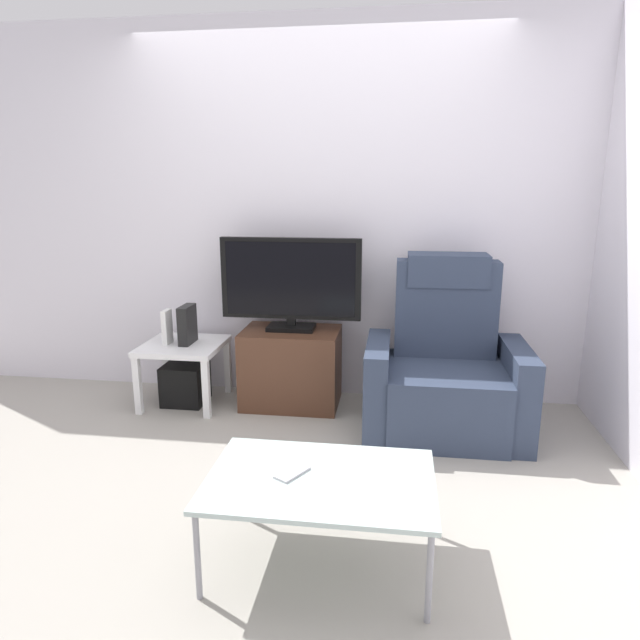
# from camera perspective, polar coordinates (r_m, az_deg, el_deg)

# --- Properties ---
(ground_plane) EXTENTS (6.40, 6.40, 0.00)m
(ground_plane) POSITION_cam_1_polar(r_m,az_deg,el_deg) (3.21, -3.21, -14.32)
(ground_plane) COLOR #9E998E
(wall_back) EXTENTS (6.40, 0.06, 2.60)m
(wall_back) POSITION_cam_1_polar(r_m,az_deg,el_deg) (3.95, -0.27, 10.71)
(wall_back) COLOR silver
(wall_back) RESTS_ON ground
(tv_stand) EXTENTS (0.66, 0.45, 0.54)m
(tv_stand) POSITION_cam_1_polar(r_m,az_deg,el_deg) (3.89, -2.97, -4.85)
(tv_stand) COLOR #4C2D1E
(tv_stand) RESTS_ON ground
(television) EXTENTS (0.95, 0.20, 0.63)m
(television) POSITION_cam_1_polar(r_m,az_deg,el_deg) (3.76, -3.02, 3.92)
(television) COLOR black
(television) RESTS_ON tv_stand
(recliner_armchair) EXTENTS (0.98, 0.78, 1.08)m
(recliner_armchair) POSITION_cam_1_polar(r_m,az_deg,el_deg) (3.58, 12.70, -5.10)
(recliner_armchair) COLOR #2D384C
(recliner_armchair) RESTS_ON ground
(side_table) EXTENTS (0.54, 0.54, 0.44)m
(side_table) POSITION_cam_1_polar(r_m,az_deg,el_deg) (3.99, -13.80, -3.26)
(side_table) COLOR white
(side_table) RESTS_ON ground
(subwoofer_box) EXTENTS (0.28, 0.28, 0.28)m
(subwoofer_box) POSITION_cam_1_polar(r_m,az_deg,el_deg) (4.07, -13.62, -6.32)
(subwoofer_box) COLOR black
(subwoofer_box) RESTS_ON ground
(book_upright) EXTENTS (0.04, 0.11, 0.24)m
(book_upright) POSITION_cam_1_polar(r_m,az_deg,el_deg) (3.97, -15.40, -0.69)
(book_upright) COLOR white
(book_upright) RESTS_ON side_table
(game_console) EXTENTS (0.07, 0.20, 0.27)m
(game_console) POSITION_cam_1_polar(r_m,az_deg,el_deg) (3.94, -13.44, -0.46)
(game_console) COLOR black
(game_console) RESTS_ON side_table
(coffee_table) EXTENTS (0.90, 0.60, 0.38)m
(coffee_table) POSITION_cam_1_polar(r_m,az_deg,el_deg) (2.30, 0.04, -16.35)
(coffee_table) COLOR #B2C6C1
(coffee_table) RESTS_ON ground
(cell_phone) EXTENTS (0.14, 0.16, 0.01)m
(cell_phone) POSITION_cam_1_polar(r_m,az_deg,el_deg) (2.31, -2.87, -15.35)
(cell_phone) COLOR #B7B7BC
(cell_phone) RESTS_ON coffee_table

